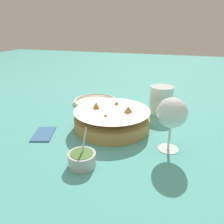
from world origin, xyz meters
The scene contains 7 objects.
ground_plane centered at (0.00, 0.00, 0.00)m, with size 4.00×4.00×0.00m, color teal.
food_basket centered at (-0.04, -0.02, 0.03)m, with size 0.26×0.26×0.09m.
sauce_cup centered at (-0.27, -0.02, 0.02)m, with size 0.07×0.07×0.09m.
wine_glass centered at (-0.13, -0.22, 0.11)m, with size 0.08×0.08×0.16m.
beer_mug centered at (0.15, -0.17, 0.05)m, with size 0.13×0.09×0.11m.
side_plate centered at (0.19, 0.13, 0.01)m, with size 0.20×0.20×0.01m.
napkin centered at (-0.16, 0.17, 0.00)m, with size 0.12×0.09×0.01m.
Camera 1 is at (-0.70, -0.23, 0.34)m, focal length 35.00 mm.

